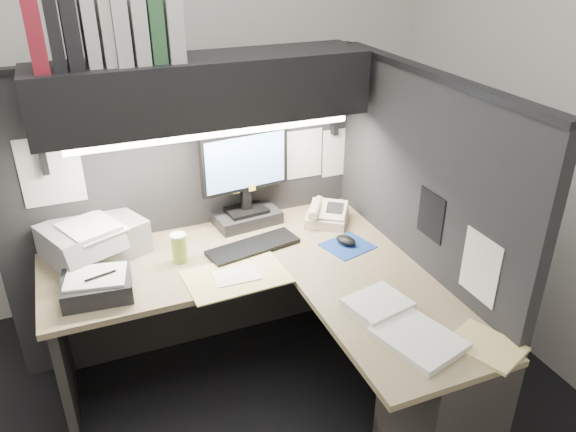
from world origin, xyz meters
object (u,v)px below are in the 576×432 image
object	(u,v)px
overhead_shelf	(205,90)
keyboard	(253,247)
desk	(327,352)
notebook_stack	(97,286)
coffee_cup	(179,249)
telephone	(327,215)
monitor	(246,188)
printer	(94,239)

from	to	relation	value
overhead_shelf	keyboard	xyz separation A→B (m)	(0.14, -0.21, -0.76)
desk	notebook_stack	size ratio (longest dim) A/B	5.84
coffee_cup	notebook_stack	xyz separation A→B (m)	(-0.39, -0.14, -0.02)
telephone	coffee_cup	distance (m)	0.84
keyboard	desk	bearing A→B (deg)	-84.24
monitor	telephone	world-z (taller)	monitor
overhead_shelf	coffee_cup	xyz separation A→B (m)	(-0.22, -0.19, -0.70)
overhead_shelf	notebook_stack	distance (m)	1.01
monitor	keyboard	distance (m)	0.34
telephone	notebook_stack	bearing A→B (deg)	-134.08
printer	notebook_stack	world-z (taller)	printer
keyboard	printer	bearing A→B (deg)	151.11
keyboard	coffee_cup	bearing A→B (deg)	165.84
printer	notebook_stack	distance (m)	0.37
monitor	telephone	bearing A→B (deg)	-27.15
overhead_shelf	printer	world-z (taller)	overhead_shelf
overhead_shelf	keyboard	bearing A→B (deg)	-55.82
monitor	printer	xyz separation A→B (m)	(-0.80, -0.03, -0.12)
keyboard	coffee_cup	world-z (taller)	coffee_cup
telephone	desk	bearing A→B (deg)	-80.44
telephone	printer	bearing A→B (deg)	-151.04
printer	notebook_stack	size ratio (longest dim) A/B	1.47
overhead_shelf	monitor	size ratio (longest dim) A/B	2.98
keyboard	coffee_cup	size ratio (longest dim) A/B	3.46
monitor	keyboard	world-z (taller)	monitor
coffee_cup	notebook_stack	size ratio (longest dim) A/B	0.47
desk	overhead_shelf	bearing A→B (deg)	111.79
monitor	telephone	size ratio (longest dim) A/B	2.31
desk	keyboard	bearing A→B (deg)	106.25
desk	coffee_cup	size ratio (longest dim) A/B	12.55
monitor	coffee_cup	bearing A→B (deg)	-155.72
desk	overhead_shelf	xyz separation A→B (m)	(-0.30, 0.75, 1.06)
monitor	coffee_cup	xyz separation A→B (m)	(-0.43, -0.25, -0.14)
coffee_cup	keyboard	bearing A→B (deg)	-3.67
keyboard	notebook_stack	world-z (taller)	notebook_stack
telephone	keyboard	bearing A→B (deg)	-130.71
monitor	notebook_stack	size ratio (longest dim) A/B	1.79
notebook_stack	monitor	bearing A→B (deg)	25.85
keyboard	notebook_stack	size ratio (longest dim) A/B	1.61
desk	overhead_shelf	size ratio (longest dim) A/B	1.10
monitor	telephone	distance (m)	0.47
keyboard	notebook_stack	xyz separation A→B (m)	(-0.76, -0.12, 0.03)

